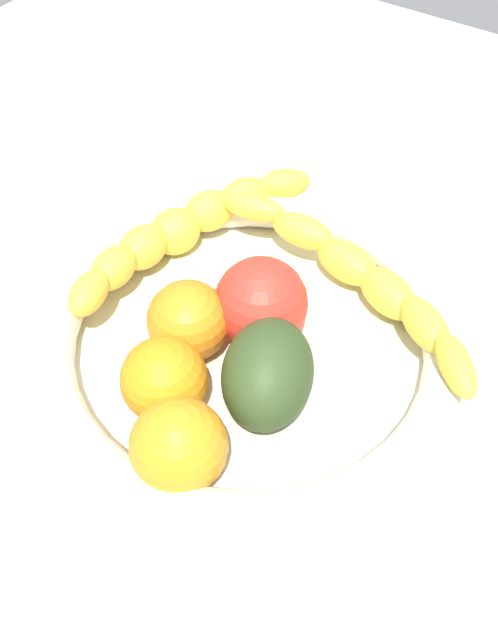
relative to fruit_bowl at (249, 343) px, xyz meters
The scene contains 9 objects.
kitchen_counter 4.08cm from the fruit_bowl, ahead, with size 120.00×120.00×3.00cm, color #AFA893.
fruit_bowl is the anchor object (origin of this frame).
banana_draped_left 11.43cm from the fruit_bowl, 152.81° to the left, with size 9.85×23.31×4.62cm.
banana_draped_right 9.72cm from the fruit_bowl, 62.96° to the left, with size 25.17×10.70×4.23cm.
orange_front 7.95cm from the fruit_bowl, 103.24° to the right, with size 5.83×5.83×5.83cm, color orange.
orange_mid_left 11.31cm from the fruit_bowl, 78.70° to the right, with size 6.07×6.07×6.07cm, color orange.
orange_mid_right 4.95cm from the fruit_bowl, 145.34° to the right, with size 5.87×5.87×5.87cm, color orange.
avocado_dark 5.52cm from the fruit_bowl, 41.34° to the right, with size 8.12×6.06×6.57cm, color #2F4420.
tomato_red 3.32cm from the fruit_bowl, 92.65° to the left, with size 6.73×6.73×6.73cm, color red.
Camera 1 is at (18.06, -26.74, 45.11)cm, focal length 39.38 mm.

